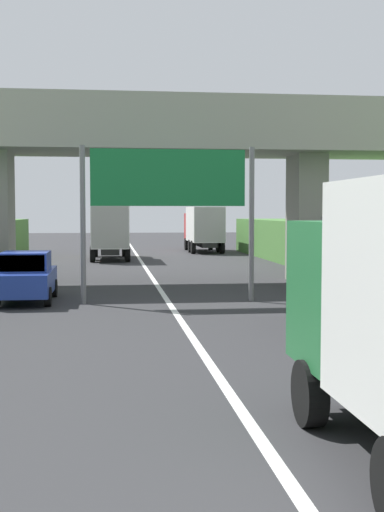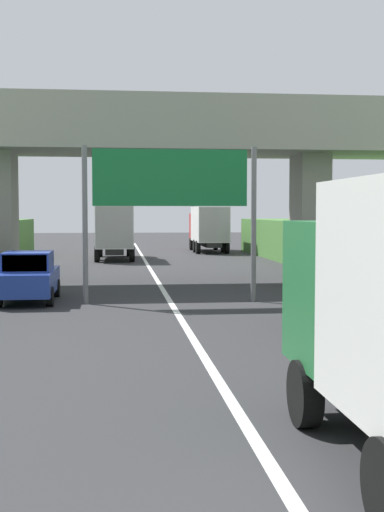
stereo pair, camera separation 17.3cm
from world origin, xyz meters
TOP-DOWN VIEW (x-y plane):
  - lane_centre_stripe at (0.00, 23.06)m, footprint 0.20×86.13m
  - overpass_bridge at (0.00, 28.83)m, footprint 40.00×4.80m
  - overhead_highway_sign at (0.00, 22.40)m, footprint 5.88×0.18m
  - truck_yellow at (-1.90, 43.78)m, footprint 2.44×7.30m
  - truck_red at (5.21, 51.35)m, footprint 2.44×7.30m
  - car_blue at (-4.80, 23.11)m, footprint 1.86×4.10m

SIDE VIEW (x-z plane):
  - lane_centre_stripe at x=0.00m, z-range 0.00..0.01m
  - car_blue at x=-4.80m, z-range 0.00..1.72m
  - truck_yellow at x=-1.90m, z-range 0.21..3.65m
  - truck_red at x=5.21m, z-range 0.21..3.65m
  - overhead_highway_sign at x=0.00m, z-range 1.25..6.51m
  - overpass_bridge at x=0.00m, z-range 1.97..9.74m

